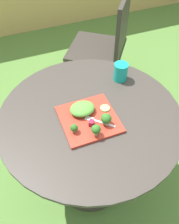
{
  "coord_description": "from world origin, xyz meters",
  "views": [
    {
      "loc": [
        -0.31,
        -0.79,
        1.66
      ],
      "look_at": [
        -0.01,
        -0.02,
        0.75
      ],
      "focal_mm": 40.72,
      "sensor_mm": 36.0,
      "label": 1
    }
  ],
  "objects": [
    {
      "name": "patio_table",
      "position": [
        0.0,
        0.0,
        0.46
      ],
      "size": [
        0.93,
        0.93,
        0.71
      ],
      "color": "#38332D",
      "rests_on": "ground_plane"
    },
    {
      "name": "patio_chair",
      "position": [
        0.48,
        0.84,
        0.53
      ],
      "size": [
        0.62,
        0.62,
        0.9
      ],
      "color": "#332D28",
      "rests_on": "ground_plane"
    },
    {
      "name": "broccoli_floret_0",
      "position": [
        0.04,
        -0.09,
        0.76
      ],
      "size": [
        0.05,
        0.05,
        0.06
      ],
      "color": "#99B770",
      "rests_on": "salad_plate"
    },
    {
      "name": "ground_plane",
      "position": [
        0.0,
        0.0,
        0.0
      ],
      "size": [
        12.0,
        12.0,
        0.0
      ],
      "primitive_type": "plane",
      "color": "#4C7533"
    },
    {
      "name": "beet_chunk_0",
      "position": [
        -0.02,
        -0.07,
        0.73
      ],
      "size": [
        0.03,
        0.04,
        0.03
      ],
      "primitive_type": "cube",
      "rotation": [
        0.0,
        0.0,
        4.12
      ],
      "color": "maroon",
      "rests_on": "salad_plate"
    },
    {
      "name": "lettuce_mound",
      "position": [
        -0.03,
        0.02,
        0.74
      ],
      "size": [
        0.12,
        0.1,
        0.05
      ],
      "primitive_type": "ellipsoid",
      "color": "#519338",
      "rests_on": "salad_plate"
    },
    {
      "name": "broccoli_floret_1",
      "position": [
        -0.11,
        -0.08,
        0.75
      ],
      "size": [
        0.04,
        0.04,
        0.05
      ],
      "color": "#99B770",
      "rests_on": "salad_plate"
    },
    {
      "name": "drinking_glass",
      "position": [
        0.26,
        0.2,
        0.75
      ],
      "size": [
        0.08,
        0.08,
        0.1
      ],
      "color": "#149989",
      "rests_on": "patio_table"
    },
    {
      "name": "broccoli_floret_2",
      "position": [
        -0.02,
        -0.14,
        0.76
      ],
      "size": [
        0.04,
        0.04,
        0.06
      ],
      "color": "#99B770",
      "rests_on": "salad_plate"
    },
    {
      "name": "cucumber_slice_0",
      "position": [
        0.08,
        0.0,
        0.72
      ],
      "size": [
        0.05,
        0.05,
        0.01
      ],
      "primitive_type": "cylinder",
      "color": "#8EB766",
      "rests_on": "salad_plate"
    },
    {
      "name": "salad_plate",
      "position": [
        -0.02,
        -0.03,
        0.71
      ],
      "size": [
        0.27,
        0.27,
        0.01
      ],
      "primitive_type": "cube",
      "color": "#AD3323",
      "rests_on": "patio_table"
    },
    {
      "name": "fork",
      "position": [
        0.01,
        -0.06,
        0.72
      ],
      "size": [
        0.12,
        0.12,
        0.0
      ],
      "color": "silver",
      "rests_on": "salad_plate"
    }
  ]
}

